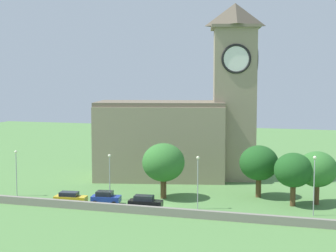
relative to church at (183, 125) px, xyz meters
name	(u,v)px	position (x,y,z in m)	size (l,w,h in m)	color
ground_plane	(188,185)	(2.32, -5.80, -9.58)	(200.00, 200.00, 0.00)	#517F42
church	(183,125)	(0.00, 0.00, 0.00)	(29.98, 16.63, 30.79)	gray
quay_barrier	(151,211)	(2.32, -25.44, -9.04)	(54.68, 0.70, 1.09)	gray
car_yellow	(70,198)	(-10.72, -22.92, -8.73)	(4.76, 2.40, 1.68)	gold
car_blue	(106,198)	(-5.68, -21.88, -8.64)	(4.28, 2.66, 1.87)	#233D9E
car_black	(145,202)	(0.55, -22.73, -8.65)	(4.77, 2.32, 1.84)	black
streetlamp_west_end	(16,166)	(-20.65, -21.00, -4.91)	(0.44, 0.44, 7.00)	#9EA0A5
streetlamp_west_mid	(110,169)	(-6.02, -19.51, -5.01)	(0.44, 0.44, 6.82)	#9EA0A5
streetlamp_central	(198,174)	(7.52, -20.92, -4.71)	(0.44, 0.44, 7.34)	#9EA0A5
streetlamp_east_mid	(314,177)	(22.80, -19.98, -4.40)	(0.44, 0.44, 7.89)	#9EA0A5
tree_by_tower	(259,163)	(14.70, -11.34, -4.41)	(5.83, 5.83, 7.84)	brown
tree_churchyard	(317,169)	(23.12, -13.53, -4.56)	(5.62, 5.62, 7.59)	brown
tree_riverside_east	(293,170)	(19.95, -15.45, -4.52)	(5.37, 5.37, 7.52)	brown
tree_riverside_west	(163,163)	(1.18, -16.11, -4.20)	(6.33, 6.33, 8.27)	brown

